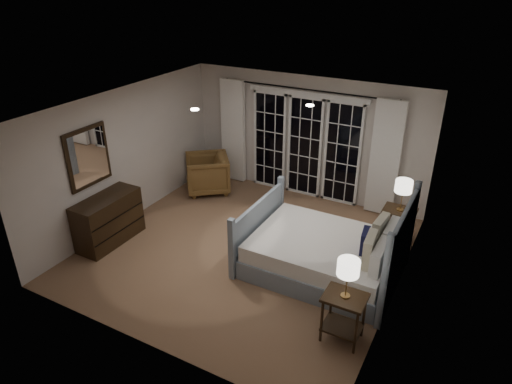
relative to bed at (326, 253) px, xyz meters
The scene contains 20 objects.
floor 1.45m from the bed, behind, with size 5.00×5.00×0.00m, color #7E6244.
ceiling 2.58m from the bed, behind, with size 5.00×5.00×0.00m, color white.
wall_left 4.02m from the bed, behind, with size 0.02×5.00×2.50m, color silver.
wall_right 1.42m from the bed, ahead, with size 0.02×5.00×2.50m, color silver.
wall_back 2.96m from the bed, 120.10° to the left, with size 5.00×0.02×2.50m, color silver.
wall_front 3.06m from the bed, 118.86° to the right, with size 5.00×0.02×2.50m, color silver.
french_doors 2.88m from the bed, 120.52° to the left, with size 2.50×0.04×2.20m.
curtain_rod 3.33m from the bed, 121.15° to the left, with size 0.03×0.03×3.50m, color black.
curtain_left 3.92m from the bed, 142.89° to the left, with size 0.55×0.10×2.25m, color white.
curtain_right 2.47m from the bed, 84.15° to the left, with size 0.55×0.10×2.25m, color white.
downlight_a 2.30m from the bed, 138.76° to the left, with size 0.12×0.12×0.01m, color white.
downlight_b 2.98m from the bed, 167.05° to the right, with size 0.12×0.12×0.01m, color white.
bed is the anchor object (origin of this frame).
nightstand_left 1.46m from the bed, 60.95° to the right, with size 0.53×0.42×0.69m.
nightstand_right 1.53m from the bed, 58.29° to the left, with size 0.54×0.43×0.70m.
lamp_left 1.65m from the bed, 60.95° to the right, with size 0.28×0.28×0.54m.
lamp_right 1.72m from the bed, 58.29° to the left, with size 0.28×0.28×0.55m.
armchair 3.61m from the bed, 154.67° to the left, with size 0.86×0.89×0.81m, color brown.
dresser 3.76m from the bed, 165.46° to the right, with size 0.51×1.21×0.86m.
mirror 4.17m from the bed, 166.31° to the right, with size 0.05×0.85×1.00m.
Camera 1 is at (3.28, -5.69, 4.38)m, focal length 32.00 mm.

